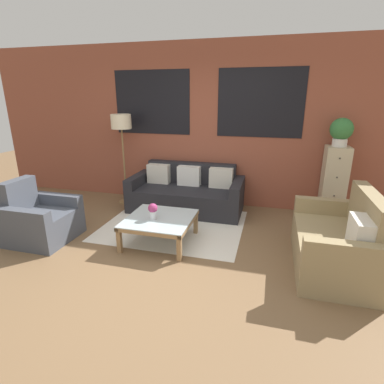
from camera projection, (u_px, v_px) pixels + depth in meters
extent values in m
plane|color=brown|center=(156.00, 269.00, 3.48)|extent=(16.00, 16.00, 0.00)
cube|color=brown|center=(204.00, 126.00, 5.29)|extent=(8.40, 0.08, 2.80)
cube|color=black|center=(152.00, 103.00, 5.36)|extent=(1.40, 0.01, 1.10)
cube|color=black|center=(260.00, 103.00, 4.89)|extent=(1.40, 0.01, 1.10)
cube|color=silver|center=(174.00, 225.00, 4.65)|extent=(2.10, 1.71, 0.00)
cube|color=#232328|center=(185.00, 201.00, 5.14)|extent=(1.60, 0.72, 0.40)
cube|color=#232328|center=(191.00, 183.00, 5.48)|extent=(1.60, 0.16, 0.78)
cube|color=#232328|center=(139.00, 190.00, 5.40)|extent=(0.16, 0.88, 0.58)
cube|color=#232328|center=(237.00, 199.00, 4.96)|extent=(0.16, 0.88, 0.58)
cube|color=silver|center=(159.00, 174.00, 5.42)|extent=(0.40, 0.16, 0.34)
cube|color=white|center=(189.00, 176.00, 5.28)|extent=(0.40, 0.16, 0.34)
cube|color=silver|center=(221.00, 178.00, 5.14)|extent=(0.40, 0.16, 0.34)
cube|color=#99845B|center=(324.00, 249.00, 3.49)|extent=(0.64, 1.13, 0.42)
cube|color=#99845B|center=(366.00, 234.00, 3.32)|extent=(0.16, 1.13, 0.92)
cube|color=#99845B|center=(324.00, 221.00, 4.03)|extent=(0.80, 0.14, 0.62)
cube|color=#99845B|center=(344.00, 272.00, 2.86)|extent=(0.80, 0.14, 0.62)
cube|color=silver|center=(360.00, 235.00, 3.00)|extent=(0.16, 0.40, 0.34)
cube|color=#474C56|center=(48.00, 226.00, 4.13)|extent=(0.64, 0.51, 0.40)
cube|color=#474C56|center=(21.00, 209.00, 4.16)|extent=(0.16, 0.51, 0.84)
cube|color=#474C56|center=(24.00, 230.00, 3.82)|extent=(0.80, 0.14, 0.56)
cube|color=#474C56|center=(58.00, 212.00, 4.42)|extent=(0.80, 0.14, 0.56)
cube|color=silver|center=(160.00, 218.00, 4.01)|extent=(0.87, 0.87, 0.01)
cube|color=#99754C|center=(148.00, 233.00, 3.64)|extent=(0.87, 0.05, 0.05)
cube|color=#99754C|center=(170.00, 210.00, 4.39)|extent=(0.87, 0.05, 0.05)
cube|color=#99754C|center=(132.00, 217.00, 4.12)|extent=(0.05, 0.87, 0.05)
cube|color=#99754C|center=(189.00, 223.00, 3.91)|extent=(0.05, 0.87, 0.05)
cube|color=#99754C|center=(119.00, 240.00, 3.79)|extent=(0.05, 0.06, 0.35)
cube|color=#99754C|center=(179.00, 248.00, 3.60)|extent=(0.05, 0.06, 0.35)
cube|color=#99754C|center=(145.00, 217.00, 4.53)|extent=(0.05, 0.06, 0.35)
cube|color=#99754C|center=(196.00, 222.00, 4.33)|extent=(0.05, 0.06, 0.35)
cylinder|color=olive|center=(127.00, 201.00, 5.67)|extent=(0.28, 0.28, 0.02)
cylinder|color=olive|center=(124.00, 166.00, 5.46)|extent=(0.03, 0.03, 1.34)
cylinder|color=beige|center=(121.00, 121.00, 5.21)|extent=(0.35, 0.35, 0.25)
cube|color=#C6B793|center=(333.00, 183.00, 4.76)|extent=(0.35, 0.37, 1.18)
sphere|color=#38332D|center=(340.00, 158.00, 4.44)|extent=(0.02, 0.02, 0.02)
sphere|color=#38332D|center=(337.00, 177.00, 4.53)|extent=(0.02, 0.02, 0.02)
sphere|color=#38332D|center=(334.00, 196.00, 4.62)|extent=(0.02, 0.02, 0.02)
sphere|color=#38332D|center=(331.00, 214.00, 4.71)|extent=(0.02, 0.02, 0.02)
cylinder|color=silver|center=(340.00, 143.00, 4.56)|extent=(0.21, 0.21, 0.12)
sphere|color=#387A3D|center=(342.00, 129.00, 4.49)|extent=(0.33, 0.33, 0.33)
cylinder|color=silver|center=(153.00, 215.00, 3.94)|extent=(0.08, 0.08, 0.11)
sphere|color=#9E3366|center=(153.00, 208.00, 3.91)|extent=(0.12, 0.12, 0.12)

